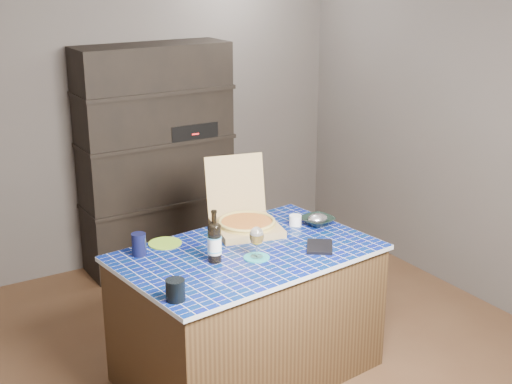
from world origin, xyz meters
TOP-DOWN VIEW (x-y plane):
  - room at (0.00, 0.00)m, footprint 3.50×3.50m
  - shelving_unit at (0.00, 1.53)m, footprint 1.20×0.41m
  - kitchen_island at (-0.23, -0.27)m, footprint 1.57×1.09m
  - pizza_box at (-0.07, 0.02)m, footprint 0.48×0.54m
  - mead_bottle at (-0.47, -0.31)m, footprint 0.08×0.08m
  - teal_trivet at (-0.24, -0.39)m, footprint 0.15×0.15m
  - wine_glass at (-0.24, -0.39)m, footprint 0.08×0.08m
  - tumbler at (-0.86, -0.62)m, footprint 0.10×0.10m
  - dvd_case at (0.15, -0.46)m, footprint 0.24×0.25m
  - bowl at (0.37, -0.14)m, footprint 0.22×0.22m
  - foil_contents at (0.37, -0.14)m, footprint 0.13×0.11m
  - white_jar at (0.24, -0.08)m, footprint 0.08×0.08m
  - navy_cup at (-0.79, -0.00)m, footprint 0.08×0.08m
  - green_trivet at (-0.60, 0.07)m, footprint 0.20×0.20m

SIDE VIEW (x-z plane):
  - kitchen_island at x=-0.23m, z-range 0.00..0.81m
  - teal_trivet at x=-0.24m, z-range 0.81..0.81m
  - green_trivet at x=-0.60m, z-range 0.81..0.81m
  - dvd_case at x=0.15m, z-range 0.81..0.82m
  - bowl at x=0.37m, z-range 0.81..0.86m
  - white_jar at x=0.24m, z-range 0.81..0.87m
  - foil_contents at x=0.37m, z-range 0.82..0.88m
  - tumbler at x=-0.86m, z-range 0.81..0.92m
  - pizza_box at x=-0.07m, z-range 0.66..1.08m
  - navy_cup at x=-0.79m, z-range 0.81..0.94m
  - shelving_unit at x=0.00m, z-range 0.00..1.80m
  - mead_bottle at x=-0.47m, z-range 0.78..1.08m
  - wine_glass at x=-0.24m, z-range 0.85..1.03m
  - room at x=0.00m, z-range -0.50..3.00m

